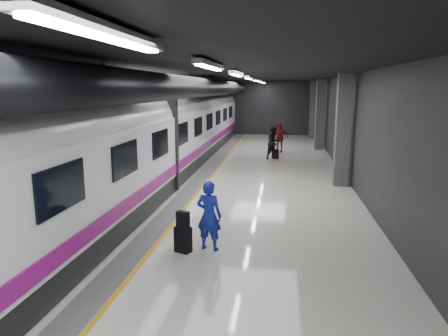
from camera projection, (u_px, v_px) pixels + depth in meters
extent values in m
plane|color=silver|center=(223.00, 193.00, 15.14)|extent=(40.00, 40.00, 0.00)
cube|color=black|center=(223.00, 72.00, 14.26)|extent=(10.00, 40.00, 0.02)
cube|color=#28282B|center=(257.00, 108.00, 34.11)|extent=(10.00, 0.02, 4.50)
cube|color=#28282B|center=(95.00, 132.00, 15.40)|extent=(0.02, 40.00, 4.50)
cube|color=#28282B|center=(364.00, 137.00, 13.99)|extent=(0.02, 40.00, 4.50)
cube|color=slate|center=(189.00, 192.00, 15.33)|extent=(0.65, 39.80, 0.01)
cube|color=yellow|center=(199.00, 192.00, 15.27)|extent=(0.10, 39.80, 0.01)
cylinder|color=black|center=(188.00, 87.00, 14.55)|extent=(0.80, 38.00, 0.80)
cube|color=silver|center=(109.00, 32.00, 3.52)|extent=(0.22, 2.60, 0.10)
cube|color=silver|center=(210.00, 65.00, 8.37)|extent=(0.22, 2.60, 0.10)
cube|color=silver|center=(237.00, 73.00, 13.22)|extent=(0.22, 2.60, 0.10)
cube|color=silver|center=(249.00, 77.00, 18.07)|extent=(0.22, 2.60, 0.10)
cube|color=silver|center=(256.00, 80.00, 22.93)|extent=(0.22, 2.60, 0.10)
cube|color=silver|center=(261.00, 81.00, 27.78)|extent=(0.22, 2.60, 0.10)
cube|color=silver|center=(264.00, 82.00, 31.66)|extent=(0.22, 2.60, 0.10)
cube|color=#515154|center=(342.00, 131.00, 16.00)|extent=(0.55, 0.55, 4.50)
cube|color=#515154|center=(320.00, 115.00, 25.70)|extent=(0.55, 0.55, 4.50)
cube|color=#515154|center=(313.00, 110.00, 31.53)|extent=(0.55, 0.55, 4.50)
cube|color=black|center=(141.00, 182.00, 15.53)|extent=(2.80, 38.00, 0.60)
cube|color=white|center=(139.00, 146.00, 15.25)|extent=(2.90, 38.00, 2.20)
cylinder|color=white|center=(138.00, 121.00, 15.07)|extent=(2.80, 38.00, 2.80)
cube|color=#890C75|center=(177.00, 168.00, 15.20)|extent=(0.04, 38.00, 0.35)
cube|color=black|center=(139.00, 139.00, 15.21)|extent=(3.05, 0.25, 3.80)
cube|color=black|center=(62.00, 188.00, 7.21)|extent=(0.05, 1.60, 0.85)
cube|color=black|center=(125.00, 159.00, 10.12)|extent=(0.05, 1.60, 0.85)
cube|color=black|center=(160.00, 143.00, 13.03)|extent=(0.05, 1.60, 0.85)
cube|color=black|center=(183.00, 133.00, 15.94)|extent=(0.05, 1.60, 0.85)
cube|color=black|center=(198.00, 126.00, 18.85)|extent=(0.05, 1.60, 0.85)
cube|color=black|center=(210.00, 121.00, 21.76)|extent=(0.05, 1.60, 0.85)
cube|color=black|center=(218.00, 117.00, 24.67)|extent=(0.05, 1.60, 0.85)
cube|color=black|center=(225.00, 114.00, 27.59)|extent=(0.05, 1.60, 0.85)
cube|color=black|center=(231.00, 112.00, 30.50)|extent=(0.05, 1.60, 0.85)
imported|color=#183AB5|center=(209.00, 216.00, 9.70)|extent=(0.71, 0.54, 1.74)
cube|color=black|center=(183.00, 239.00, 9.67)|extent=(0.45, 0.37, 0.63)
cube|color=black|center=(183.00, 219.00, 9.55)|extent=(0.34, 0.24, 0.40)
imported|color=black|center=(274.00, 143.00, 22.32)|extent=(1.14, 1.12, 1.85)
imported|color=maroon|center=(279.00, 137.00, 24.82)|extent=(1.15, 0.66, 1.84)
cube|color=black|center=(275.00, 154.00, 22.66)|extent=(0.40, 0.29, 0.54)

